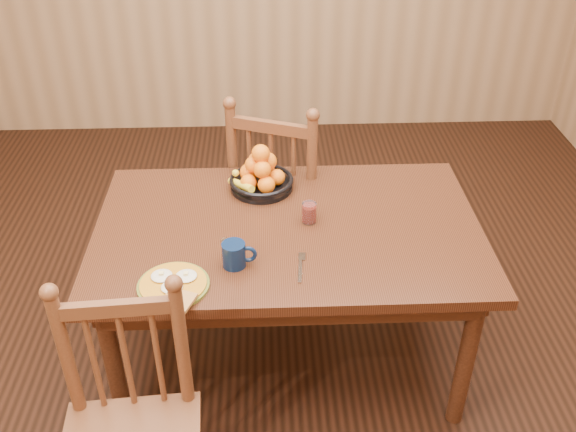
{
  "coord_description": "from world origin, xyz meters",
  "views": [
    {
      "loc": [
        -0.09,
        -2.18,
        2.27
      ],
      "look_at": [
        0.0,
        0.0,
        0.8
      ],
      "focal_mm": 40.0,
      "sensor_mm": 36.0,
      "label": 1
    }
  ],
  "objects_px": {
    "chair_far": "(283,195)",
    "breakfast_plate": "(174,285)",
    "dining_table": "(288,242)",
    "fruit_bowl": "(261,175)",
    "coffee_mug": "(235,254)"
  },
  "relations": [
    {
      "from": "dining_table",
      "to": "fruit_bowl",
      "type": "xyz_separation_m",
      "value": [
        -0.11,
        0.31,
        0.15
      ]
    },
    {
      "from": "dining_table",
      "to": "fruit_bowl",
      "type": "distance_m",
      "value": 0.36
    },
    {
      "from": "dining_table",
      "to": "fruit_bowl",
      "type": "bearing_deg",
      "value": 109.85
    },
    {
      "from": "coffee_mug",
      "to": "chair_far",
      "type": "bearing_deg",
      "value": 76.49
    },
    {
      "from": "breakfast_plate",
      "to": "coffee_mug",
      "type": "bearing_deg",
      "value": 28.96
    },
    {
      "from": "dining_table",
      "to": "fruit_bowl",
      "type": "relative_size",
      "value": 5.52
    },
    {
      "from": "chair_far",
      "to": "fruit_bowl",
      "type": "bearing_deg",
      "value": 91.3
    },
    {
      "from": "dining_table",
      "to": "breakfast_plate",
      "type": "bearing_deg",
      "value": -138.99
    },
    {
      "from": "breakfast_plate",
      "to": "fruit_bowl",
      "type": "bearing_deg",
      "value": 64.77
    },
    {
      "from": "coffee_mug",
      "to": "fruit_bowl",
      "type": "xyz_separation_m",
      "value": [
        0.1,
        0.56,
        0.02
      ]
    },
    {
      "from": "coffee_mug",
      "to": "breakfast_plate",
      "type": "bearing_deg",
      "value": -151.04
    },
    {
      "from": "coffee_mug",
      "to": "fruit_bowl",
      "type": "relative_size",
      "value": 0.46
    },
    {
      "from": "breakfast_plate",
      "to": "fruit_bowl",
      "type": "xyz_separation_m",
      "value": [
        0.32,
        0.68,
        0.05
      ]
    },
    {
      "from": "chair_far",
      "to": "breakfast_plate",
      "type": "bearing_deg",
      "value": 87.24
    },
    {
      "from": "dining_table",
      "to": "chair_far",
      "type": "relative_size",
      "value": 1.5
    }
  ]
}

